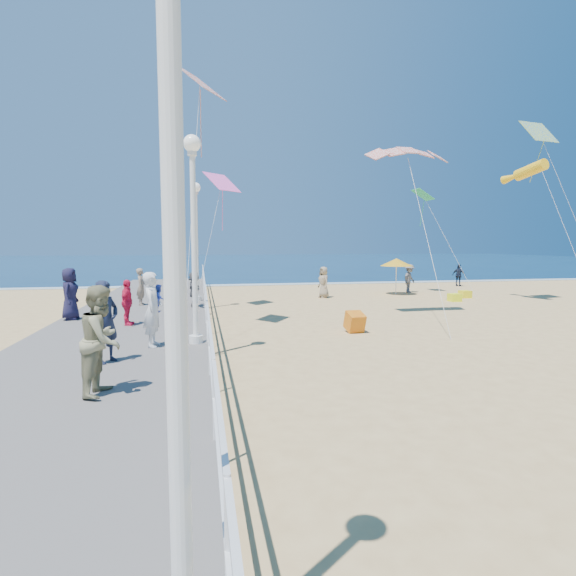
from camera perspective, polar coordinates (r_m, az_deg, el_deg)
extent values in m
plane|color=tan|center=(13.25, 12.47, -7.54)|extent=(160.00, 160.00, 0.00)
cube|color=#0C294A|center=(77.05, -7.18, 3.39)|extent=(160.00, 90.00, 0.05)
cube|color=white|center=(32.86, -1.90, 0.47)|extent=(160.00, 1.20, 0.04)
cube|color=slate|center=(12.36, -21.69, -7.82)|extent=(5.00, 44.00, 0.40)
cube|color=white|center=(11.91, -10.25, -1.88)|extent=(0.05, 42.00, 0.06)
cube|color=white|center=(11.99, -10.21, -4.25)|extent=(0.05, 42.00, 0.04)
cylinder|color=white|center=(2.82, -14.20, 2.62)|extent=(0.14, 0.14, 4.70)
cylinder|color=white|center=(12.07, -11.61, -6.38)|extent=(0.36, 0.36, 0.20)
cylinder|color=white|center=(11.82, -11.83, 4.84)|extent=(0.14, 0.14, 4.70)
sphere|color=white|center=(12.08, -12.10, 17.51)|extent=(0.44, 0.44, 0.44)
cylinder|color=white|center=(20.96, -11.39, -1.29)|extent=(0.36, 0.36, 0.20)
cylinder|color=white|center=(20.81, -11.51, 5.14)|extent=(0.14, 0.14, 4.70)
sphere|color=white|center=(20.96, -11.66, 12.40)|extent=(0.44, 0.44, 0.44)
imported|color=silver|center=(11.80, -16.79, -2.62)|extent=(0.52, 0.73, 1.89)
imported|color=blue|center=(11.90, -16.04, -1.26)|extent=(0.30, 0.37, 0.71)
imported|color=#161D32|center=(10.56, -22.08, -3.98)|extent=(0.71, 0.79, 1.80)
imported|color=gray|center=(8.40, -22.56, -6.09)|extent=(0.87, 1.03, 1.89)
imported|color=#E01C47|center=(15.16, -19.75, -1.74)|extent=(0.49, 0.90, 1.46)
imported|color=#181632|center=(17.02, -25.97, -0.67)|extent=(0.62, 0.90, 1.78)
imported|color=#505155|center=(18.88, -11.84, -0.14)|extent=(0.45, 1.36, 1.46)
imported|color=#85705B|center=(19.98, -18.14, 0.16)|extent=(0.41, 0.60, 1.56)
imported|color=#5B5B60|center=(28.47, 15.17, 1.18)|extent=(1.29, 1.22, 1.75)
imported|color=#171F34|center=(33.86, 20.87, 1.53)|extent=(0.86, 0.95, 1.56)
imported|color=gray|center=(24.96, 4.55, 0.74)|extent=(0.74, 0.96, 1.73)
cube|color=#D03C0C|center=(15.36, 8.47, -4.51)|extent=(0.62, 0.76, 0.74)
cylinder|color=white|center=(27.15, 13.56, 1.07)|extent=(0.05, 0.05, 1.80)
cone|color=orange|center=(27.10, 13.61, 3.20)|extent=(1.90, 1.90, 0.45)
cube|color=yellow|center=(26.76, 21.56, -0.74)|extent=(0.55, 0.55, 0.40)
cube|color=#F0FF1A|center=(24.93, 20.39, -1.14)|extent=(0.55, 0.55, 0.40)
cylinder|color=yellow|center=(25.87, 28.45, 13.04)|extent=(1.03, 2.79, 1.10)
cube|color=#FF5DC2|center=(21.30, -8.38, 13.15)|extent=(1.78, 1.76, 0.90)
cube|color=blue|center=(26.45, 29.24, 16.94)|extent=(1.72, 1.30, 1.17)
cube|color=#24AA64|center=(28.47, 16.74, 11.29)|extent=(1.06, 1.22, 0.64)
cube|color=red|center=(16.36, -11.12, 24.27)|extent=(1.80, 1.90, 0.95)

